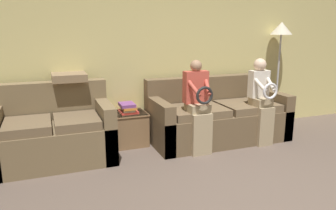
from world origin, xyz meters
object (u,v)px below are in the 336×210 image
(floor_lamp, at_px, (281,37))
(throw_pillow, at_px, (69,77))
(child_left_seated, at_px, (198,104))
(book_stack, at_px, (128,108))
(child_right_seated, at_px, (262,97))
(side_shelf, at_px, (128,128))
(couch_main, at_px, (217,118))
(couch_side, at_px, (53,134))

(floor_lamp, height_order, throw_pillow, floor_lamp)
(child_left_seated, height_order, book_stack, child_left_seated)
(child_left_seated, distance_m, child_right_seated, 1.01)
(side_shelf, distance_m, book_stack, 0.30)
(couch_main, xyz_separation_m, child_right_seated, (0.51, -0.38, 0.36))
(side_shelf, bearing_deg, couch_side, -166.92)
(side_shelf, bearing_deg, child_right_seated, -18.74)
(child_left_seated, xyz_separation_m, book_stack, (-0.81, 0.62, -0.13))
(side_shelf, relative_size, book_stack, 1.68)
(couch_main, height_order, side_shelf, couch_main)
(couch_main, xyz_separation_m, child_left_seated, (-0.51, -0.38, 0.34))
(child_right_seated, relative_size, book_stack, 3.96)
(couch_side, height_order, child_right_seated, child_right_seated)
(side_shelf, relative_size, throw_pillow, 1.20)
(child_left_seated, xyz_separation_m, throw_pillow, (-1.59, 0.69, 0.35))
(child_left_seated, distance_m, side_shelf, 1.11)
(child_right_seated, distance_m, floor_lamp, 1.35)
(child_right_seated, relative_size, side_shelf, 2.35)
(couch_side, relative_size, side_shelf, 2.77)
(throw_pillow, bearing_deg, floor_lamp, 0.01)
(couch_side, distance_m, floor_lamp, 3.87)
(throw_pillow, bearing_deg, side_shelf, -4.82)
(child_left_seated, height_order, floor_lamp, floor_lamp)
(couch_main, xyz_separation_m, throw_pillow, (-2.09, 0.31, 0.69))
(couch_side, relative_size, child_left_seated, 1.16)
(couch_main, distance_m, floor_lamp, 1.80)
(floor_lamp, bearing_deg, throw_pillow, -179.99)
(child_left_seated, bearing_deg, side_shelf, 142.72)
(couch_side, bearing_deg, floor_lamp, 4.73)
(child_right_seated, height_order, throw_pillow, child_right_seated)
(couch_side, bearing_deg, book_stack, 13.09)
(couch_main, bearing_deg, side_shelf, 169.65)
(side_shelf, bearing_deg, throw_pillow, 175.18)
(book_stack, distance_m, floor_lamp, 2.82)
(child_right_seated, distance_m, throw_pillow, 2.71)
(side_shelf, xyz_separation_m, floor_lamp, (2.65, 0.07, 1.27))
(side_shelf, distance_m, floor_lamp, 2.94)
(floor_lamp, bearing_deg, child_left_seated, -159.43)
(side_shelf, height_order, throw_pillow, throw_pillow)
(floor_lamp, relative_size, throw_pillow, 4.00)
(side_shelf, bearing_deg, couch_main, -10.35)
(child_right_seated, bearing_deg, child_left_seated, -179.92)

